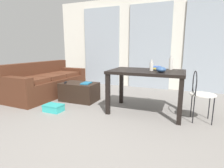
# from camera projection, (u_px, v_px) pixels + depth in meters

# --- Properties ---
(ground_plane) EXTENTS (8.59, 8.59, 0.00)m
(ground_plane) POSITION_uv_depth(u_px,v_px,m) (126.00, 109.00, 3.47)
(ground_plane) COLOR gray
(wall_back) EXTENTS (5.96, 0.10, 2.63)m
(wall_back) POSITION_uv_depth(u_px,v_px,m) (150.00, 43.00, 5.20)
(wall_back) COLOR silver
(wall_back) RESTS_ON ground
(curtains) EXTENTS (4.24, 0.03, 2.40)m
(curtains) POSITION_uv_depth(u_px,v_px,m) (149.00, 47.00, 5.15)
(curtains) COLOR #99A3AD
(curtains) RESTS_ON ground
(couch) EXTENTS (0.97, 2.07, 0.82)m
(couch) POSITION_uv_depth(u_px,v_px,m) (47.00, 83.00, 4.47)
(couch) COLOR #4C2819
(couch) RESTS_ON ground
(coffee_table) EXTENTS (0.80, 0.51, 0.41)m
(coffee_table) POSITION_uv_depth(u_px,v_px,m) (79.00, 92.00, 4.02)
(coffee_table) COLOR black
(coffee_table) RESTS_ON ground
(craft_table) EXTENTS (1.30, 0.83, 0.78)m
(craft_table) POSITION_uv_depth(u_px,v_px,m) (146.00, 76.00, 3.21)
(craft_table) COLOR black
(craft_table) RESTS_ON ground
(wire_chair) EXTENTS (0.39, 0.40, 0.82)m
(wire_chair) POSITION_uv_depth(u_px,v_px,m) (199.00, 90.00, 2.84)
(wire_chair) COLOR silver
(wire_chair) RESTS_ON ground
(bottle_near) EXTENTS (0.07, 0.07, 0.19)m
(bottle_near) POSITION_uv_depth(u_px,v_px,m) (151.00, 66.00, 3.12)
(bottle_near) COLOR beige
(bottle_near) RESTS_ON craft_table
(bottle_far) EXTENTS (0.07, 0.07, 0.26)m
(bottle_far) POSITION_uv_depth(u_px,v_px,m) (171.00, 64.00, 3.30)
(bottle_far) COLOR beige
(bottle_far) RESTS_ON craft_table
(bowl) EXTENTS (0.16, 0.16, 0.09)m
(bowl) POSITION_uv_depth(u_px,v_px,m) (161.00, 69.00, 2.91)
(bowl) COLOR #2D4C7A
(bowl) RESTS_ON craft_table
(book_stack) EXTENTS (0.24, 0.29, 0.06)m
(book_stack) POSITION_uv_depth(u_px,v_px,m) (157.00, 68.00, 3.29)
(book_stack) COLOR #33519E
(book_stack) RESTS_ON craft_table
(tv_remote_primary) EXTENTS (0.12, 0.17, 0.02)m
(tv_remote_primary) POSITION_uv_depth(u_px,v_px,m) (65.00, 82.00, 3.98)
(tv_remote_primary) COLOR black
(tv_remote_primary) RESTS_ON coffee_table
(magazine) EXTENTS (0.22, 0.30, 0.02)m
(magazine) POSITION_uv_depth(u_px,v_px,m) (86.00, 83.00, 3.90)
(magazine) COLOR #1E668C
(magazine) RESTS_ON coffee_table
(shoebox) EXTENTS (0.35, 0.24, 0.13)m
(shoebox) POSITION_uv_depth(u_px,v_px,m) (54.00, 108.00, 3.35)
(shoebox) COLOR #33B2AD
(shoebox) RESTS_ON ground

